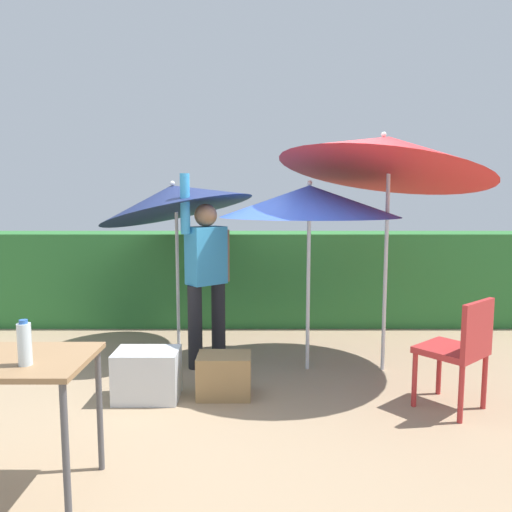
{
  "coord_description": "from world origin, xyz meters",
  "views": [
    {
      "loc": [
        0.0,
        -4.31,
        1.64
      ],
      "look_at": [
        0.0,
        0.3,
        1.1
      ],
      "focal_mm": 33.87,
      "sensor_mm": 36.0,
      "label": 1
    }
  ],
  "objects_px": {
    "cooler_box": "(147,375)",
    "crate_cardboard": "(224,375)",
    "umbrella_rainbow": "(386,155)",
    "chair_plastic": "(460,347)",
    "bottle_water": "(24,344)",
    "person_vendor": "(206,272)",
    "umbrella_yellow": "(309,201)",
    "folding_table": "(16,376)",
    "umbrella_orange": "(174,199)"
  },
  "relations": [
    {
      "from": "umbrella_yellow",
      "to": "bottle_water",
      "type": "relative_size",
      "value": 7.58
    },
    {
      "from": "chair_plastic",
      "to": "cooler_box",
      "type": "relative_size",
      "value": 1.71
    },
    {
      "from": "umbrella_yellow",
      "to": "crate_cardboard",
      "type": "xyz_separation_m",
      "value": [
        -0.77,
        -0.65,
        -1.45
      ]
    },
    {
      "from": "umbrella_yellow",
      "to": "bottle_water",
      "type": "xyz_separation_m",
      "value": [
        -1.69,
        -2.13,
        -0.72
      ]
    },
    {
      "from": "person_vendor",
      "to": "folding_table",
      "type": "height_order",
      "value": "person_vendor"
    },
    {
      "from": "umbrella_rainbow",
      "to": "umbrella_orange",
      "type": "relative_size",
      "value": 1.22
    },
    {
      "from": "cooler_box",
      "to": "bottle_water",
      "type": "xyz_separation_m",
      "value": [
        -0.3,
        -1.42,
        0.7
      ]
    },
    {
      "from": "umbrella_rainbow",
      "to": "bottle_water",
      "type": "height_order",
      "value": "umbrella_rainbow"
    },
    {
      "from": "person_vendor",
      "to": "bottle_water",
      "type": "xyz_separation_m",
      "value": [
        -0.71,
        -2.24,
        -0.03
      ]
    },
    {
      "from": "chair_plastic",
      "to": "folding_table",
      "type": "height_order",
      "value": "chair_plastic"
    },
    {
      "from": "chair_plastic",
      "to": "bottle_water",
      "type": "bearing_deg",
      "value": -156.61
    },
    {
      "from": "crate_cardboard",
      "to": "folding_table",
      "type": "height_order",
      "value": "folding_table"
    },
    {
      "from": "chair_plastic",
      "to": "crate_cardboard",
      "type": "height_order",
      "value": "chair_plastic"
    },
    {
      "from": "person_vendor",
      "to": "folding_table",
      "type": "xyz_separation_m",
      "value": [
        -0.82,
        -2.14,
        -0.25
      ]
    },
    {
      "from": "umbrella_orange",
      "to": "chair_plastic",
      "type": "distance_m",
      "value": 3.11
    },
    {
      "from": "umbrella_rainbow",
      "to": "person_vendor",
      "type": "relative_size",
      "value": 1.33
    },
    {
      "from": "crate_cardboard",
      "to": "folding_table",
      "type": "bearing_deg",
      "value": -127.22
    },
    {
      "from": "umbrella_rainbow",
      "to": "chair_plastic",
      "type": "distance_m",
      "value": 1.84
    },
    {
      "from": "chair_plastic",
      "to": "umbrella_orange",
      "type": "bearing_deg",
      "value": 147.47
    },
    {
      "from": "umbrella_orange",
      "to": "folding_table",
      "type": "relative_size",
      "value": 2.55
    },
    {
      "from": "umbrella_rainbow",
      "to": "umbrella_yellow",
      "type": "relative_size",
      "value": 1.37
    },
    {
      "from": "folding_table",
      "to": "cooler_box",
      "type": "bearing_deg",
      "value": 72.63
    },
    {
      "from": "chair_plastic",
      "to": "cooler_box",
      "type": "xyz_separation_m",
      "value": [
        -2.47,
        0.22,
        -0.3
      ]
    },
    {
      "from": "umbrella_yellow",
      "to": "umbrella_rainbow",
      "type": "bearing_deg",
      "value": 0.49
    },
    {
      "from": "umbrella_rainbow",
      "to": "bottle_water",
      "type": "distance_m",
      "value": 3.41
    },
    {
      "from": "umbrella_rainbow",
      "to": "crate_cardboard",
      "type": "relative_size",
      "value": 5.6
    },
    {
      "from": "umbrella_rainbow",
      "to": "chair_plastic",
      "type": "xyz_separation_m",
      "value": [
        0.37,
        -0.94,
        -1.54
      ]
    },
    {
      "from": "person_vendor",
      "to": "cooler_box",
      "type": "distance_m",
      "value": 1.18
    },
    {
      "from": "umbrella_rainbow",
      "to": "umbrella_orange",
      "type": "bearing_deg",
      "value": 163.35
    },
    {
      "from": "umbrella_rainbow",
      "to": "folding_table",
      "type": "height_order",
      "value": "umbrella_rainbow"
    },
    {
      "from": "umbrella_orange",
      "to": "crate_cardboard",
      "type": "relative_size",
      "value": 4.57
    },
    {
      "from": "folding_table",
      "to": "bottle_water",
      "type": "relative_size",
      "value": 3.33
    },
    {
      "from": "folding_table",
      "to": "bottle_water",
      "type": "xyz_separation_m",
      "value": [
        0.11,
        -0.11,
        0.21
      ]
    },
    {
      "from": "umbrella_yellow",
      "to": "chair_plastic",
      "type": "height_order",
      "value": "umbrella_yellow"
    },
    {
      "from": "cooler_box",
      "to": "crate_cardboard",
      "type": "height_order",
      "value": "cooler_box"
    },
    {
      "from": "chair_plastic",
      "to": "umbrella_rainbow",
      "type": "bearing_deg",
      "value": 111.36
    },
    {
      "from": "umbrella_rainbow",
      "to": "cooler_box",
      "type": "relative_size",
      "value": 4.79
    },
    {
      "from": "folding_table",
      "to": "bottle_water",
      "type": "distance_m",
      "value": 0.26
    },
    {
      "from": "umbrella_yellow",
      "to": "cooler_box",
      "type": "xyz_separation_m",
      "value": [
        -1.4,
        -0.71,
        -1.42
      ]
    },
    {
      "from": "chair_plastic",
      "to": "umbrella_yellow",
      "type": "bearing_deg",
      "value": 139.07
    },
    {
      "from": "umbrella_orange",
      "to": "cooler_box",
      "type": "relative_size",
      "value": 3.91
    },
    {
      "from": "bottle_water",
      "to": "cooler_box",
      "type": "bearing_deg",
      "value": 78.16
    },
    {
      "from": "person_vendor",
      "to": "umbrella_yellow",
      "type": "bearing_deg",
      "value": -6.72
    },
    {
      "from": "person_vendor",
      "to": "folding_table",
      "type": "relative_size",
      "value": 2.35
    },
    {
      "from": "umbrella_rainbow",
      "to": "person_vendor",
      "type": "xyz_separation_m",
      "value": [
        -1.69,
        0.11,
        -1.12
      ]
    },
    {
      "from": "umbrella_yellow",
      "to": "bottle_water",
      "type": "height_order",
      "value": "umbrella_yellow"
    },
    {
      "from": "umbrella_yellow",
      "to": "folding_table",
      "type": "distance_m",
      "value": 2.87
    },
    {
      "from": "umbrella_rainbow",
      "to": "umbrella_yellow",
      "type": "xyz_separation_m",
      "value": [
        -0.71,
        -0.01,
        -0.43
      ]
    },
    {
      "from": "person_vendor",
      "to": "cooler_box",
      "type": "bearing_deg",
      "value": -116.36
    },
    {
      "from": "crate_cardboard",
      "to": "umbrella_yellow",
      "type": "bearing_deg",
      "value": 40.38
    }
  ]
}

